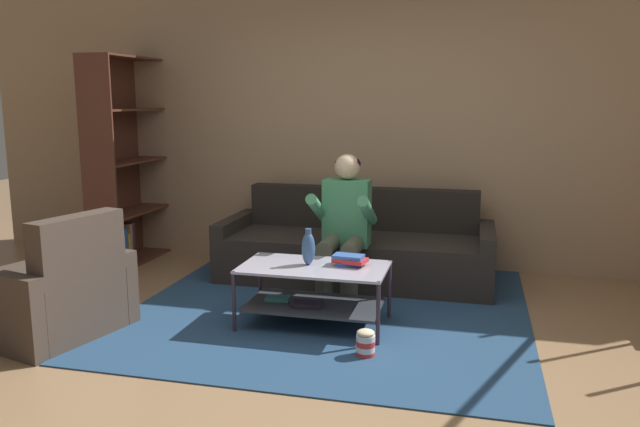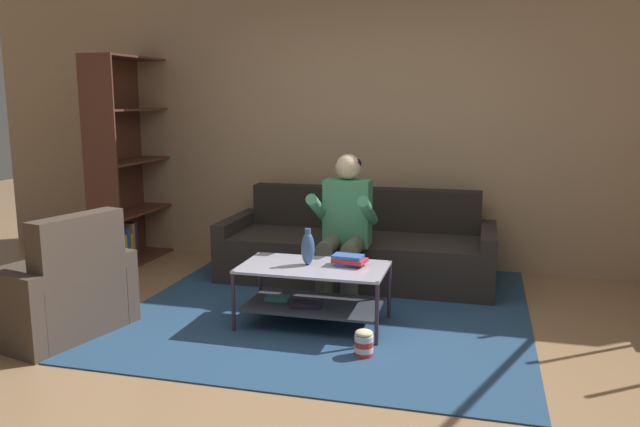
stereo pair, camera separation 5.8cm
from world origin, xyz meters
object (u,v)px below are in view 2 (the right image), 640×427
at_px(coffee_table, 312,286).
at_px(bookshelf, 123,178).
at_px(person_seated_center, 345,221).
at_px(armchair, 53,293).
at_px(couch, 357,250).
at_px(vase, 308,248).
at_px(popcorn_tub, 364,343).
at_px(book_stack, 349,260).

bearing_deg(coffee_table, bookshelf, 150.96).
height_order(person_seated_center, armchair, person_seated_center).
bearing_deg(couch, bookshelf, 179.39).
height_order(couch, vase, couch).
distance_m(vase, popcorn_tub, 0.86).
height_order(bookshelf, armchair, bookshelf).
distance_m(couch, person_seated_center, 0.65).
xyz_separation_m(person_seated_center, bookshelf, (-2.37, 0.56, 0.22)).
bearing_deg(bookshelf, armchair, -72.86).
bearing_deg(popcorn_tub, book_stack, 111.95).
height_order(person_seated_center, book_stack, person_seated_center).
distance_m(coffee_table, armchair, 1.82).
distance_m(couch, armchair, 2.57).
xyz_separation_m(book_stack, popcorn_tub, (0.22, -0.54, -0.40)).
bearing_deg(armchair, popcorn_tub, 3.22).
relative_size(coffee_table, vase, 3.95).
bearing_deg(bookshelf, person_seated_center, -13.19).
bearing_deg(couch, popcorn_tub, -77.14).
height_order(vase, bookshelf, bookshelf).
xyz_separation_m(armchair, popcorn_tub, (2.19, 0.12, -0.19)).
relative_size(person_seated_center, armchair, 1.10).
height_order(coffee_table, vase, vase).
height_order(armchair, popcorn_tub, armchair).
bearing_deg(vase, popcorn_tub, -44.05).
bearing_deg(person_seated_center, bookshelf, 166.81).
xyz_separation_m(couch, person_seated_center, (0.00, -0.53, 0.37)).
relative_size(couch, coffee_table, 2.32).
bearing_deg(popcorn_tub, coffee_table, 135.14).
bearing_deg(bookshelf, popcorn_tub, -32.19).
bearing_deg(armchair, bookshelf, 107.14).
bearing_deg(bookshelf, coffee_table, -29.04).
bearing_deg(couch, book_stack, -81.60).
relative_size(couch, popcorn_tub, 13.33).
bearing_deg(book_stack, armchair, -161.39).
height_order(person_seated_center, vase, person_seated_center).
bearing_deg(armchair, coffee_table, 18.85).
height_order(book_stack, armchair, armchair).
xyz_separation_m(coffee_table, vase, (-0.04, 0.03, 0.27)).
xyz_separation_m(vase, armchair, (-1.68, -0.62, -0.28)).
bearing_deg(couch, person_seated_center, -90.00).
height_order(couch, coffee_table, couch).
bearing_deg(vase, book_stack, 9.51).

